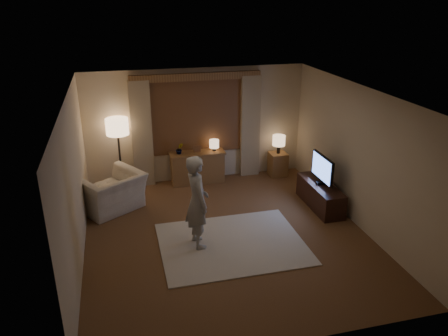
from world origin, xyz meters
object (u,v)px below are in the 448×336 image
object	(u,v)px
person	(197,202)
sideboard	(197,168)
armchair	(111,192)
tv_stand	(320,195)
side_table	(278,164)

from	to	relation	value
person	sideboard	bearing A→B (deg)	-17.89
armchair	person	bearing A→B (deg)	96.30
sideboard	armchair	size ratio (longest dim) A/B	1.02
sideboard	tv_stand	world-z (taller)	sideboard
armchair	person	distance (m)	2.33
tv_stand	person	size ratio (longest dim) A/B	0.85
side_table	person	bearing A→B (deg)	-133.05
armchair	tv_stand	world-z (taller)	armchair
sideboard	person	size ratio (longest dim) A/B	0.73
sideboard	side_table	distance (m)	1.96
sideboard	tv_stand	xyz separation A→B (m)	(2.20, -1.84, -0.10)
tv_stand	sideboard	bearing A→B (deg)	140.07
sideboard	tv_stand	size ratio (longest dim) A/B	0.86
armchair	side_table	xyz separation A→B (m)	(3.91, 0.87, -0.10)
sideboard	armchair	xyz separation A→B (m)	(-1.95, -0.92, 0.03)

